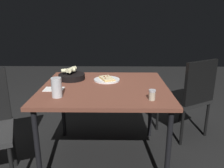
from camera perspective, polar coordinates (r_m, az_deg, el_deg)
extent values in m
plane|color=black|center=(2.29, -1.67, -18.03)|extent=(8.00, 8.00, 0.00)
cube|color=brown|center=(1.97, -1.85, -0.96)|extent=(1.08, 0.97, 0.03)
cylinder|color=black|center=(1.83, -18.18, -15.90)|extent=(0.04, 0.04, 0.69)
cylinder|color=black|center=(1.78, 13.93, -16.43)|extent=(0.04, 0.04, 0.69)
cylinder|color=black|center=(2.55, -12.23, -5.64)|extent=(0.04, 0.04, 0.69)
cylinder|color=black|center=(2.52, 9.68, -5.79)|extent=(0.04, 0.04, 0.69)
cylinder|color=white|center=(2.13, -1.31, 1.07)|extent=(0.24, 0.24, 0.01)
cube|color=tan|center=(2.13, -1.32, 1.38)|extent=(0.16, 0.21, 0.01)
cube|color=beige|center=(2.12, -1.32, 1.59)|extent=(0.15, 0.19, 0.01)
sphere|color=brown|center=(2.09, -1.69, 1.44)|extent=(0.02, 0.02, 0.02)
sphere|color=brown|center=(2.14, -1.97, 1.84)|extent=(0.02, 0.02, 0.02)
sphere|color=brown|center=(2.16, -1.20, 1.99)|extent=(0.02, 0.02, 0.02)
cylinder|color=black|center=(2.20, -10.09, 1.83)|extent=(0.25, 0.25, 0.05)
cylinder|color=beige|center=(2.18, -10.20, 3.64)|extent=(0.09, 0.13, 0.04)
cylinder|color=beige|center=(2.18, -10.97, 3.38)|extent=(0.13, 0.08, 0.04)
cylinder|color=beige|center=(2.18, -10.18, 3.57)|extent=(0.06, 0.12, 0.04)
cylinder|color=#A41D14|center=(2.17, -8.70, 1.58)|extent=(0.06, 0.06, 0.03)
cylinder|color=silver|center=(1.73, -13.75, -0.86)|extent=(0.08, 0.08, 0.15)
cylinder|color=#BC8A24|center=(1.74, -13.71, -1.46)|extent=(0.07, 0.07, 0.10)
cylinder|color=#BFB299|center=(1.66, 10.04, -2.96)|extent=(0.05, 0.05, 0.06)
cylinder|color=maroon|center=(1.67, 10.02, -3.39)|extent=(0.04, 0.04, 0.03)
cylinder|color=#B7B7BC|center=(1.65, 10.11, -1.69)|extent=(0.05, 0.05, 0.01)
cube|color=white|center=(1.94, -14.40, -1.26)|extent=(0.16, 0.12, 0.00)
cylinder|color=black|center=(2.25, -23.56, -13.87)|extent=(0.03, 0.03, 0.43)
cube|color=black|center=(2.64, 17.49, -3.57)|extent=(0.60, 0.60, 0.04)
cube|color=black|center=(2.45, 21.36, 0.36)|extent=(0.38, 0.24, 0.44)
cylinder|color=black|center=(2.97, 16.99, -5.76)|extent=(0.03, 0.03, 0.40)
cylinder|color=black|center=(2.72, 11.39, -7.45)|extent=(0.03, 0.03, 0.40)
cylinder|color=black|center=(2.75, 22.71, -8.26)|extent=(0.03, 0.03, 0.40)
cylinder|color=black|center=(2.48, 17.18, -10.45)|extent=(0.03, 0.03, 0.40)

